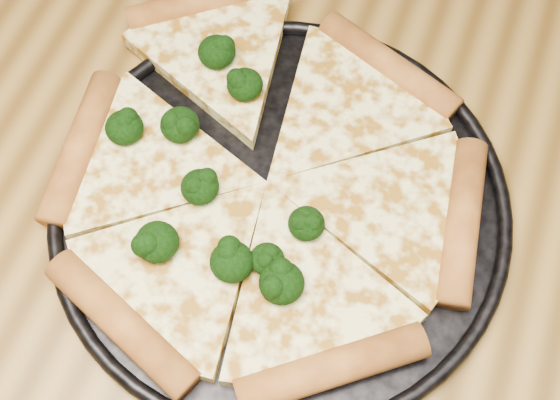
% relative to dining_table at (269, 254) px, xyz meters
% --- Properties ---
extents(dining_table, '(1.20, 0.90, 0.75)m').
position_rel_dining_table_xyz_m(dining_table, '(0.00, 0.00, 0.00)').
color(dining_table, olive).
rests_on(dining_table, ground).
extents(pizza_pan, '(0.35, 0.35, 0.02)m').
position_rel_dining_table_xyz_m(pizza_pan, '(0.01, 0.00, 0.10)').
color(pizza_pan, black).
rests_on(pizza_pan, dining_table).
extents(pizza, '(0.35, 0.38, 0.03)m').
position_rel_dining_table_xyz_m(pizza, '(-0.01, 0.02, 0.11)').
color(pizza, '#FFF99C').
rests_on(pizza, pizza_pan).
extents(broccoli_florets, '(0.19, 0.20, 0.02)m').
position_rel_dining_table_xyz_m(broccoli_florets, '(-0.04, -0.00, 0.12)').
color(broccoli_florets, black).
rests_on(broccoli_florets, pizza).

